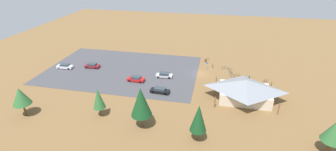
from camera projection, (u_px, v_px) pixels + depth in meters
ground at (199, 74)px, 67.87m from camera, size 160.00×160.00×0.00m
parking_lot_asphalt at (123, 69)px, 70.41m from camera, size 43.37×28.29×0.05m
bike_pavilion at (245, 89)px, 54.46m from camera, size 13.37×9.89×5.03m
trash_bin at (206, 60)px, 75.45m from camera, size 0.60×0.60×0.90m
lot_sign at (207, 65)px, 70.20m from camera, size 0.56×0.08×2.20m
pine_west at (20, 96)px, 48.21m from camera, size 3.58×3.58×6.38m
pine_far_east at (335, 131)px, 38.55m from camera, size 3.50×3.50×6.60m
pine_east at (199, 118)px, 41.31m from camera, size 2.94×2.94×7.33m
pine_far_west at (98, 99)px, 48.20m from camera, size 2.45×2.45×6.33m
pine_midwest at (141, 102)px, 44.39m from camera, size 3.97×3.97×8.49m
bicycle_white_back_row at (265, 84)px, 61.57m from camera, size 0.73×1.74×0.83m
bicycle_red_near_porch at (213, 66)px, 71.78m from camera, size 0.55×1.72×0.83m
bicycle_green_by_bin at (224, 68)px, 70.67m from camera, size 1.39×1.05×0.78m
bicycle_purple_edge_south at (266, 81)px, 63.28m from camera, size 1.52×0.83×0.83m
bicycle_blue_near_sign at (229, 69)px, 69.68m from camera, size 1.38×1.30×0.88m
bicycle_silver_yard_center at (232, 76)px, 65.72m from camera, size 1.42×1.03×0.79m
bicycle_teal_lone_east at (231, 73)px, 67.69m from camera, size 1.16×1.32×0.80m
bicycle_orange_trailside at (237, 75)px, 66.39m from camera, size 1.69×0.73×0.86m
bicycle_black_front_row at (253, 83)px, 62.17m from camera, size 0.65×1.73×0.87m
bicycle_yellow_mid_cluster at (207, 59)px, 76.50m from camera, size 1.32×1.25×0.84m
car_silver_aisle_side at (164, 75)px, 65.54m from camera, size 4.56×2.16×1.36m
car_black_back_corner at (160, 90)px, 57.98m from camera, size 4.79×2.04×1.37m
car_maroon_inner_stall at (92, 66)px, 71.20m from camera, size 4.30×1.94×1.37m
car_red_far_end at (136, 79)px, 63.39m from camera, size 4.57×1.94×1.42m
car_white_mid_lot at (65, 66)px, 70.74m from camera, size 4.65×1.88×1.37m
visitor_at_bikes at (249, 77)px, 64.36m from camera, size 0.40×0.39×1.60m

